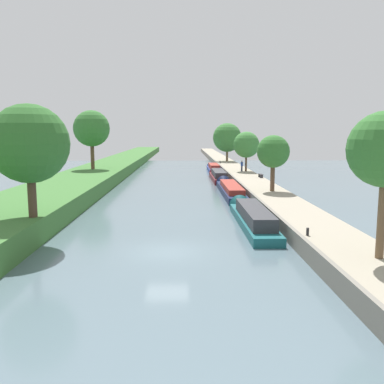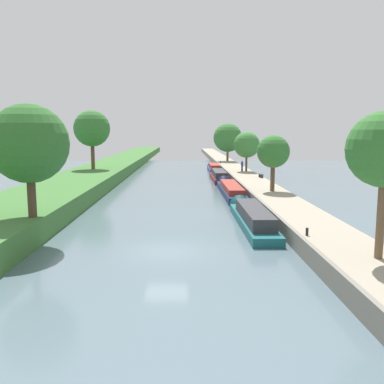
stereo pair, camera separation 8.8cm
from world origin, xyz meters
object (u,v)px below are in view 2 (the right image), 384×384
object	(u,v)px
narrowboat_teal	(251,216)
narrowboat_maroon	(218,176)
mooring_bollard_near	(307,232)
mooring_bollard_far	(221,162)
park_bench	(261,175)
narrowboat_blue	(214,168)
narrowboat_navy	(230,189)
person_walking	(242,166)

from	to	relation	value
narrowboat_teal	narrowboat_maroon	bearing A→B (deg)	90.08
mooring_bollard_near	narrowboat_maroon	bearing A→B (deg)	93.01
narrowboat_teal	mooring_bollard_far	size ratio (longest dim) A/B	29.90
narrowboat_teal	park_bench	world-z (taller)	park_bench
narrowboat_blue	park_bench	size ratio (longest dim) A/B	7.59
narrowboat_teal	narrowboat_navy	xyz separation A→B (m)	(0.14, 15.83, -0.07)
narrowboat_maroon	mooring_bollard_far	xyz separation A→B (m)	(1.98, 18.82, 0.67)
person_walking	park_bench	world-z (taller)	person_walking
person_walking	mooring_bollard_far	distance (m)	16.98
narrowboat_navy	narrowboat_blue	distance (m)	27.71
park_bench	mooring_bollard_near	bearing A→B (deg)	-95.65
mooring_bollard_near	park_bench	bearing A→B (deg)	84.35
narrowboat_blue	person_walking	bearing A→B (deg)	-73.59
narrowboat_navy	mooring_bollard_far	xyz separation A→B (m)	(1.80, 32.84, 0.75)
narrowboat_navy	person_walking	distance (m)	16.42
narrowboat_maroon	narrowboat_blue	size ratio (longest dim) A/B	1.12
narrowboat_navy	person_walking	bearing A→B (deg)	77.38
narrowboat_navy	mooring_bollard_far	bearing A→B (deg)	86.87
narrowboat_teal	narrowboat_maroon	xyz separation A→B (m)	(-0.04, 29.85, 0.01)
narrowboat_teal	narrowboat_blue	size ratio (longest dim) A/B	1.18
narrowboat_maroon	park_bench	bearing A→B (deg)	-52.82
narrowboat_maroon	park_bench	distance (m)	8.38
narrowboat_blue	mooring_bollard_near	size ratio (longest dim) A/B	25.29
narrowboat_navy	mooring_bollard_far	world-z (taller)	mooring_bollard_far
person_walking	mooring_bollard_near	bearing A→B (deg)	-92.57
person_walking	park_bench	xyz separation A→B (m)	(1.29, -8.60, -0.53)
narrowboat_maroon	mooring_bollard_far	world-z (taller)	narrowboat_maroon
narrowboat_navy	narrowboat_teal	bearing A→B (deg)	-90.49
narrowboat_navy	mooring_bollard_near	distance (m)	23.70
narrowboat_blue	mooring_bollard_far	distance (m)	5.44
narrowboat_teal	person_walking	size ratio (longest dim) A/B	8.11
narrowboat_navy	narrowboat_blue	size ratio (longest dim) A/B	1.36
mooring_bollard_near	park_bench	distance (m)	31.14
mooring_bollard_near	park_bench	size ratio (longest dim) A/B	0.30
person_walking	narrowboat_teal	bearing A→B (deg)	-96.65
narrowboat_maroon	park_bench	size ratio (longest dim) A/B	8.50
narrowboat_teal	mooring_bollard_near	world-z (taller)	mooring_bollard_near
narrowboat_blue	park_bench	xyz separation A→B (m)	(4.75, -20.34, 0.84)
narrowboat_navy	park_bench	distance (m)	8.87
park_bench	narrowboat_blue	bearing A→B (deg)	103.14
narrowboat_blue	mooring_bollard_far	size ratio (longest dim) A/B	25.29
narrowboat_maroon	mooring_bollard_far	distance (m)	18.94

